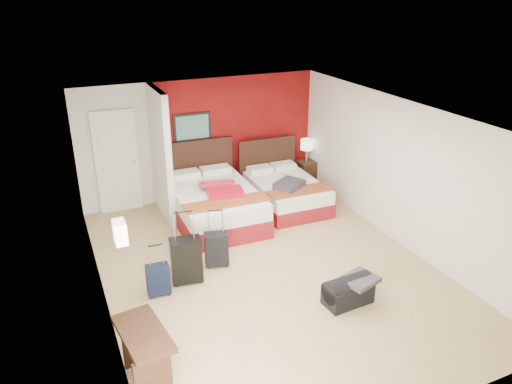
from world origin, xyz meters
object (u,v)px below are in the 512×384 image
bed_right (286,194)px  suitcase_charcoal (217,250)px  bed_left (215,206)px  suitcase_black (186,262)px  duffel_bag (348,292)px  desk (146,358)px  nightstand (306,173)px  suitcase_navy (158,281)px  table_lamp (307,151)px  red_suitcase_open (221,188)px

bed_right → suitcase_charcoal: 2.62m
bed_left → suitcase_black: bearing=-120.1°
duffel_bag → desk: (-2.96, -0.39, 0.20)m
bed_left → suitcase_black: (-1.09, -1.78, 0.03)m
suitcase_charcoal → duffel_bag: suitcase_charcoal is taller
nightstand → desk: bearing=-141.5°
bed_left → suitcase_navy: bearing=-127.4°
table_lamp → desk: table_lamp is taller
red_suitcase_open → suitcase_navy: (-1.66, -1.85, -0.47)m
bed_right → desk: (-3.66, -3.69, 0.11)m
table_lamp → duffel_bag: bearing=-111.5°
bed_right → table_lamp: (0.94, 0.88, 0.54)m
red_suitcase_open → duffel_bag: 3.28m
bed_left → bed_right: bearing=3.4°
nightstand → duffel_bag: (-1.65, -4.18, -0.10)m
bed_left → red_suitcase_open: (0.10, -0.10, 0.38)m
red_suitcase_open → nightstand: (2.41, 1.03, -0.43)m
red_suitcase_open → suitcase_navy: size_ratio=1.92×
bed_left → desk: 4.19m
suitcase_navy → duffel_bag: 2.75m
nightstand → suitcase_navy: 4.99m
bed_left → duffel_bag: 3.36m
red_suitcase_open → nightstand: size_ratio=1.59×
bed_left → nightstand: bearing=21.7°
bed_right → table_lamp: bearing=44.0°
bed_right → nightstand: (0.94, 0.88, 0.01)m
suitcase_navy → table_lamp: bearing=38.8°
bed_right → suitcase_black: 3.23m
duffel_bag → desk: desk is taller
bed_left → suitcase_navy: bed_left is taller
suitcase_black → duffel_bag: bearing=-28.5°
nightstand → suitcase_navy: bearing=-150.9°
suitcase_navy → bed_left: bearing=54.7°
bed_right → suitcase_charcoal: suitcase_charcoal is taller
bed_left → desk: (-2.09, -3.63, 0.05)m
suitcase_charcoal → bed_left: bearing=85.6°
red_suitcase_open → suitcase_charcoal: (-0.61, -1.43, -0.43)m
desk → table_lamp: bearing=37.1°
nightstand → suitcase_black: 4.51m
suitcase_charcoal → desk: (-1.58, -2.10, 0.10)m
bed_left → suitcase_navy: size_ratio=4.68×
suitcase_charcoal → suitcase_navy: (-1.05, -0.42, -0.04)m
desk → bed_left: bearing=52.3°
duffel_bag → suitcase_navy: bearing=148.0°
nightstand → duffel_bag: nightstand is taller
table_lamp → duffel_bag: size_ratio=0.73×
red_suitcase_open → table_lamp: table_lamp is taller
nightstand → suitcase_black: bearing=-149.2°
bed_left → red_suitcase_open: bearing=-43.8°
bed_left → table_lamp: (2.51, 0.93, 0.48)m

